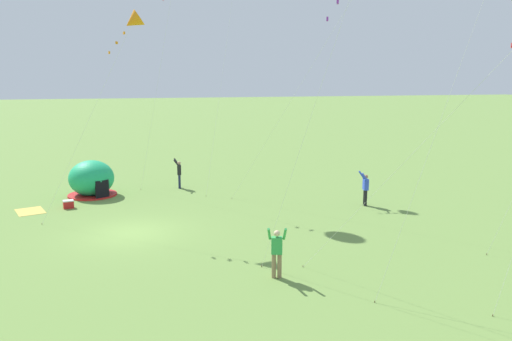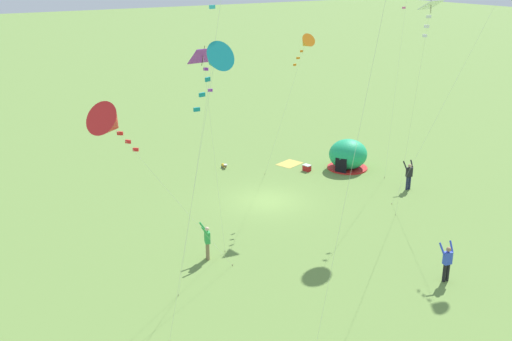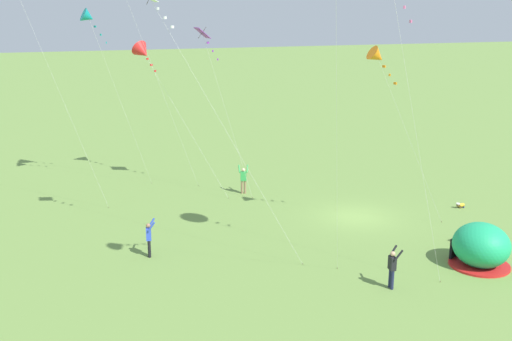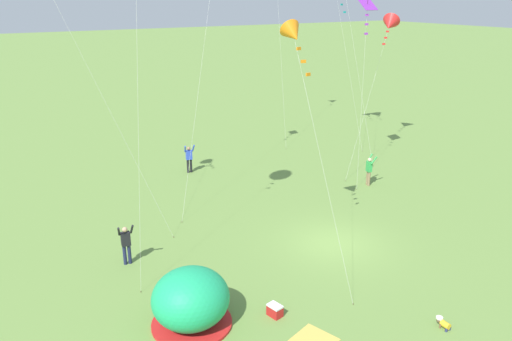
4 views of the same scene
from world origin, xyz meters
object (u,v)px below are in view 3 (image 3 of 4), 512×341
toddler_crawling (460,205)px  kite_white (157,9)px  popup_tent (481,246)px  kite_orange (377,57)px  kite_red (143,52)px  kite_purple (204,38)px  person_strolling (149,237)px  person_arms_raised (392,267)px  kite_teal (88,17)px  person_flying_kite (243,179)px  cooler_box (461,238)px

toddler_crawling → kite_white: bearing=89.0°
popup_tent → kite_orange: (5.83, 2.62, 8.41)m
toddler_crawling → kite_orange: bearing=102.1°
kite_white → kite_red: kite_white is taller
kite_white → kite_purple: kite_white is taller
person_strolling → kite_orange: kite_orange is taller
popup_tent → person_arms_raised: 5.25m
kite_purple → kite_teal: bearing=65.8°
popup_tent → kite_orange: kite_orange is taller
toddler_crawling → kite_orange: (-1.54, 7.22, 9.23)m
person_flying_kite → kite_red: size_ratio=0.20×
person_strolling → kite_red: size_ratio=0.20×
cooler_box → kite_red: kite_red is taller
kite_red → popup_tent: bearing=-149.3°
kite_red → kite_teal: 4.72m
popup_tent → cooler_box: 3.04m
person_arms_raised → kite_purple: size_ratio=0.18×
kite_white → kite_teal: (10.82, 2.36, -0.49)m
kite_orange → kite_teal: size_ratio=0.84×
popup_tent → kite_purple: (15.53, 9.13, 9.02)m
popup_tent → person_flying_kite: popup_tent is taller
toddler_crawling → person_arms_raised: bearing=129.4°
person_strolling → kite_orange: size_ratio=0.19×
person_strolling → kite_white: 10.88m
cooler_box → person_flying_kite: (11.83, 8.02, 0.78)m
person_strolling → person_arms_raised: size_ratio=1.00×
cooler_box → kite_orange: size_ratio=0.06×
popup_tent → person_arms_raised: popup_tent is taller
kite_purple → kite_orange: bearing=-146.2°
kite_red → kite_purple: kite_purple is taller
person_flying_kite → kite_red: kite_red is taller
kite_purple → kite_teal: size_ratio=0.90×
toddler_crawling → kite_red: kite_red is taller
kite_white → cooler_box: bearing=-108.9°
kite_white → kite_teal: bearing=12.3°
popup_tent → person_strolling: bearing=66.7°
person_arms_raised → person_flying_kite: same height
kite_white → person_arms_raised: bearing=-135.6°
person_arms_raised → kite_red: bearing=18.2°
person_flying_kite → kite_teal: 14.07m
person_arms_raised → kite_teal: kite_teal is taller
person_flying_kite → kite_red: (5.92, 5.22, 7.90)m
cooler_box → person_strolling: 16.01m
kite_purple → kite_teal: kite_teal is taller
cooler_box → kite_red: bearing=36.7°
kite_purple → kite_white: bearing=151.4°
toddler_crawling → person_arms_raised: 12.70m
person_flying_kite → kite_teal: (3.93, 8.81, 10.24)m
kite_white → popup_tent: bearing=-119.8°
cooler_box → toddler_crawling: size_ratio=1.09×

